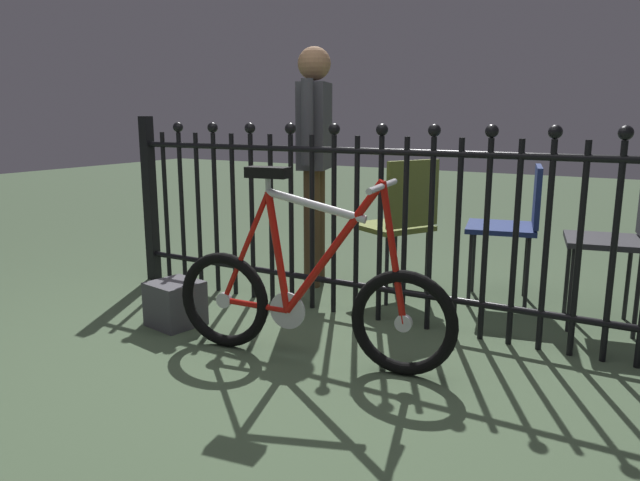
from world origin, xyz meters
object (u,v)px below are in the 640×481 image
(chair_navy, at_px, (515,219))
(display_crate, at_px, (175,303))
(chair_charcoal, at_px, (623,229))
(bicycle, at_px, (308,298))
(person_visitor, at_px, (314,147))
(chair_olive, at_px, (401,216))

(chair_navy, xyz_separation_m, display_crate, (-1.51, -1.34, -0.40))
(chair_navy, distance_m, chair_charcoal, 0.62)
(bicycle, xyz_separation_m, person_visitor, (-0.64, 1.14, 0.63))
(chair_olive, height_order, chair_charcoal, chair_charcoal)
(bicycle, xyz_separation_m, chair_navy, (0.63, 1.39, 0.22))
(person_visitor, bearing_deg, chair_charcoal, 2.14)
(chair_olive, bearing_deg, chair_charcoal, 4.46)
(chair_olive, xyz_separation_m, person_visitor, (-0.63, 0.03, 0.40))
(person_visitor, xyz_separation_m, display_crate, (-0.24, -1.10, -0.81))
(chair_navy, height_order, person_visitor, person_visitor)
(chair_charcoal, relative_size, display_crate, 3.52)
(chair_olive, xyz_separation_m, chair_navy, (0.63, 0.27, -0.00))
(chair_olive, distance_m, chair_charcoal, 1.23)
(bicycle, relative_size, chair_charcoal, 1.55)
(bicycle, xyz_separation_m, display_crate, (-0.88, 0.04, -0.18))
(chair_navy, height_order, chair_charcoal, chair_charcoal)
(display_crate, bearing_deg, chair_charcoal, 29.18)
(display_crate, bearing_deg, person_visitor, 77.65)
(display_crate, bearing_deg, chair_olive, 50.85)
(bicycle, xyz_separation_m, chair_olive, (-0.00, 1.12, 0.23))
(bicycle, relative_size, chair_olive, 1.57)
(bicycle, bearing_deg, display_crate, 177.27)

